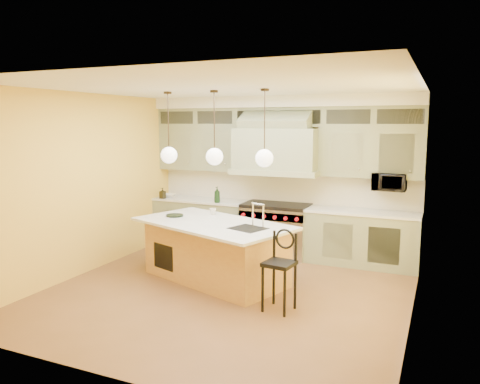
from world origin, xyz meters
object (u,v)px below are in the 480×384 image
at_px(kitchen_island, 215,250).
at_px(microwave, 389,182).
at_px(range, 276,229).
at_px(counter_stool, 280,265).

bearing_deg(kitchen_island, microwave, 56.79).
distance_m(kitchen_island, microwave, 3.12).
bearing_deg(range, kitchen_island, -103.12).
relative_size(counter_stool, microwave, 1.95).
bearing_deg(range, microwave, 3.12).
bearing_deg(kitchen_island, range, 96.11).
distance_m(counter_stool, microwave, 2.86).
distance_m(kitchen_island, counter_stool, 1.49).
height_order(counter_stool, microwave, microwave).
relative_size(kitchen_island, counter_stool, 2.59).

